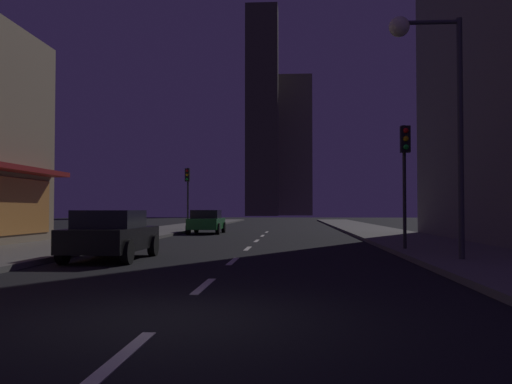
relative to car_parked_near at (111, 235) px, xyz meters
name	(u,v)px	position (x,y,z in m)	size (l,w,h in m)	color
ground_plane	(269,231)	(3.60, 23.37, -0.79)	(78.00, 136.00, 0.10)	black
sidewalk_right	(369,230)	(10.60, 23.37, -0.67)	(4.00, 76.00, 0.15)	#605E59
sidewalk_left	(170,229)	(-3.40, 23.37, -0.67)	(4.00, 76.00, 0.15)	#605E59
lane_marking_center	(248,249)	(3.60, 4.97, -0.73)	(0.16, 33.40, 0.01)	silver
skyscraper_distant_tall	(262,111)	(-2.12, 120.10, 24.81)	(7.79, 7.35, 51.10)	#3C392D
skyscraper_distant_mid	(295,146)	(5.95, 133.30, 17.77)	(8.95, 6.82, 37.01)	#5F5A47
car_parked_near	(111,235)	(0.00, 0.00, 0.00)	(1.98, 4.24, 1.45)	black
car_parked_far	(207,222)	(0.00, 18.19, 0.00)	(1.98, 4.24, 1.45)	#1E722D
fire_hydrant_far_left	(140,230)	(-2.30, 11.44, -0.29)	(0.42, 0.30, 0.65)	red
traffic_light_near_right	(405,159)	(9.10, 3.15, 2.45)	(0.32, 0.48, 4.20)	#2D2D2D
traffic_light_far_left	(188,185)	(-1.90, 21.94, 2.45)	(0.32, 0.48, 4.20)	#2D2D2D
street_lamp_right	(429,77)	(8.98, -0.77, 4.33)	(1.96, 0.56, 6.58)	#38383D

